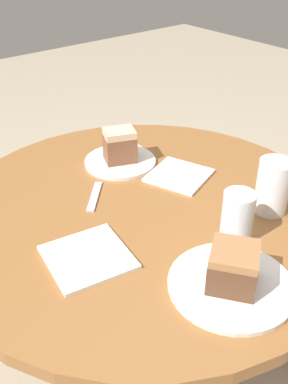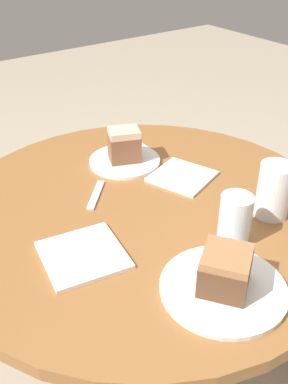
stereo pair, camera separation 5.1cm
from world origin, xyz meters
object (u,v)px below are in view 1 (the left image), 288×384
(cake_slice_near, at_px, (120,145))
(glass_lemonade, at_px, (237,219))
(plate_far, at_px, (231,285))
(glass_water, at_px, (273,189))
(plate_near, at_px, (120,162))
(cake_slice_far, at_px, (233,267))

(cake_slice_near, height_order, glass_lemonade, glass_lemonade)
(cake_slice_near, bearing_deg, plate_far, -13.89)
(plate_far, bearing_deg, glass_water, 113.26)
(cake_slice_near, distance_m, glass_lemonade, 0.42)
(glass_lemonade, bearing_deg, plate_near, 178.79)
(plate_near, xyz_separation_m, cake_slice_near, (0.00, -0.00, 0.05))
(plate_far, relative_size, glass_lemonade, 2.11)
(glass_lemonade, distance_m, glass_water, 0.14)
(glass_lemonade, relative_size, glass_water, 0.87)
(glass_water, bearing_deg, cake_slice_far, -66.74)
(glass_water, bearing_deg, plate_near, -161.71)
(plate_near, bearing_deg, glass_water, 18.29)
(plate_near, bearing_deg, plate_far, -13.89)
(plate_near, height_order, glass_water, glass_water)
(plate_near, height_order, glass_lemonade, glass_lemonade)
(cake_slice_near, relative_size, glass_water, 0.79)
(plate_near, relative_size, cake_slice_far, 1.59)
(plate_near, distance_m, glass_lemonade, 0.42)
(glass_lemonade, bearing_deg, plate_far, -51.88)
(plate_near, distance_m, glass_water, 0.43)
(plate_near, xyz_separation_m, glass_lemonade, (0.42, -0.01, 0.04))
(cake_slice_near, relative_size, glass_lemonade, 0.90)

